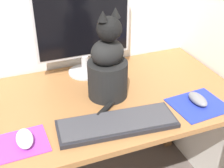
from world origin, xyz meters
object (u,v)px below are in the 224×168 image
object	(u,v)px
monitor	(83,29)
computer_mouse_left	(25,139)
keyboard	(117,123)
cat	(108,66)
computer_mouse_right	(198,99)

from	to	relation	value
monitor	computer_mouse_left	size ratio (longest dim) A/B	4.21
monitor	keyboard	world-z (taller)	monitor
computer_mouse_left	cat	bearing A→B (deg)	26.03
computer_mouse_left	computer_mouse_right	bearing A→B (deg)	-0.66
cat	monitor	bearing A→B (deg)	78.34
computer_mouse_left	cat	distance (m)	0.46
keyboard	computer_mouse_right	xyz separation A→B (m)	(0.39, 0.02, 0.01)
monitor	keyboard	xyz separation A→B (m)	(-0.01, -0.46, -0.22)
computer_mouse_right	monitor	bearing A→B (deg)	130.20
computer_mouse_left	computer_mouse_right	world-z (taller)	computer_mouse_left
keyboard	computer_mouse_right	world-z (taller)	computer_mouse_right
computer_mouse_right	cat	bearing A→B (deg)	149.31
cat	computer_mouse_right	bearing A→B (deg)	-50.29
keyboard	cat	world-z (taller)	cat
keyboard	cat	size ratio (longest dim) A/B	1.20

